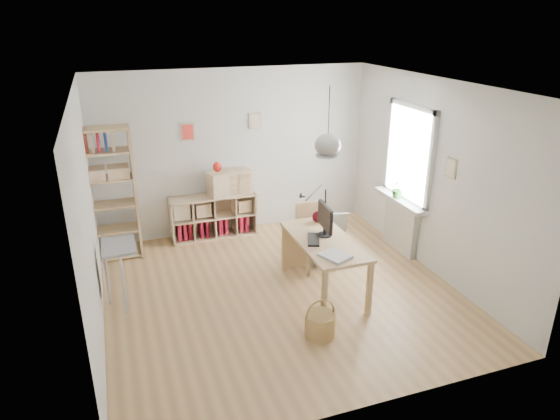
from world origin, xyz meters
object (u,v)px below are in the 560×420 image
object	(u,v)px
cube_shelf	(212,219)
storage_chest	(331,246)
desk	(324,246)
monitor	(325,219)
chair	(315,232)
drawer_chest	(229,182)
tall_bookshelf	(107,190)

from	to	relation	value
cube_shelf	storage_chest	distance (m)	2.08
desk	monitor	bearing A→B (deg)	64.95
chair	storage_chest	distance (m)	0.49
chair	drawer_chest	distance (m)	1.78
storage_chest	monitor	bearing A→B (deg)	-106.25
chair	monitor	world-z (taller)	monitor
cube_shelf	chair	distance (m)	1.96
drawer_chest	monitor	bearing A→B (deg)	-81.36
desk	tall_bookshelf	size ratio (longest dim) A/B	0.75
desk	drawer_chest	world-z (taller)	drawer_chest
cube_shelf	tall_bookshelf	bearing A→B (deg)	-169.81
desk	drawer_chest	xyz separation A→B (m)	(-0.71, 2.19, 0.26)
desk	chair	xyz separation A→B (m)	(0.16, 0.68, -0.11)
desk	storage_chest	size ratio (longest dim) A/B	1.81
tall_bookshelf	storage_chest	size ratio (longest dim) A/B	2.41
cube_shelf	storage_chest	size ratio (longest dim) A/B	1.69
storage_chest	monitor	size ratio (longest dim) A/B	1.70
tall_bookshelf	drawer_chest	size ratio (longest dim) A/B	2.89
tall_bookshelf	drawer_chest	xyz separation A→B (m)	(1.88, 0.24, -0.17)
monitor	tall_bookshelf	bearing A→B (deg)	151.03
cube_shelf	storage_chest	bearing A→B (deg)	-42.99
desk	storage_chest	bearing A→B (deg)	58.81
chair	drawer_chest	size ratio (longest dim) A/B	1.38
cube_shelf	tall_bookshelf	distance (m)	1.77
storage_chest	drawer_chest	distance (m)	1.96
drawer_chest	desk	bearing A→B (deg)	-83.58
desk	chair	distance (m)	0.71
chair	storage_chest	xyz separation A→B (m)	(0.34, 0.13, -0.33)
drawer_chest	tall_bookshelf	bearing A→B (deg)	175.73
tall_bookshelf	chair	xyz separation A→B (m)	(2.75, -1.27, -0.54)
desk	monitor	size ratio (longest dim) A/B	3.07
cube_shelf	tall_bookshelf	xyz separation A→B (m)	(-1.56, -0.28, 0.79)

